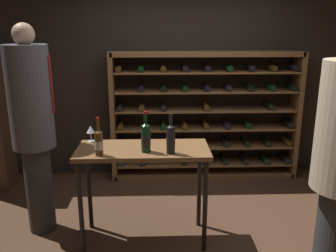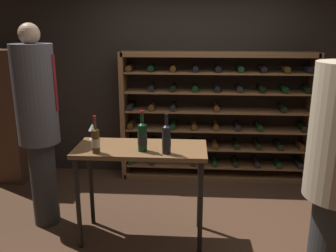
# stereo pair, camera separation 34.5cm
# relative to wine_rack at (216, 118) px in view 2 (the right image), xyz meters

# --- Properties ---
(ground_plane) EXTENTS (9.42, 9.42, 0.00)m
(ground_plane) POSITION_rel_wine_rack_xyz_m (-0.31, -1.50, -0.85)
(ground_plane) COLOR #472D1E
(back_wall) EXTENTS (5.85, 0.10, 2.85)m
(back_wall) POSITION_rel_wine_rack_xyz_m (-0.31, 0.21, 0.58)
(back_wall) COLOR black
(back_wall) RESTS_ON ground
(wine_rack) EXTENTS (2.51, 0.32, 1.71)m
(wine_rack) POSITION_rel_wine_rack_xyz_m (0.00, 0.00, 0.00)
(wine_rack) COLOR brown
(wine_rack) RESTS_ON ground
(tasting_table) EXTENTS (1.22, 0.53, 0.94)m
(tasting_table) POSITION_rel_wine_rack_xyz_m (-0.79, -1.51, -0.03)
(tasting_table) COLOR brown
(tasting_table) RESTS_ON ground
(person_bystander_red_print) EXTENTS (0.41, 0.40, 2.05)m
(person_bystander_red_print) POSITION_rel_wine_rack_xyz_m (-1.84, -1.30, 0.30)
(person_bystander_red_print) COLOR #2E2E2E
(person_bystander_red_print) RESTS_ON ground
(display_cabinet) EXTENTS (0.44, 0.36, 1.74)m
(display_cabinet) POSITION_rel_wine_rack_xyz_m (-2.75, -0.25, 0.02)
(display_cabinet) COLOR #4C2D1E
(display_cabinet) RESTS_ON ground
(wine_bottle_gold_foil) EXTENTS (0.08, 0.08, 0.36)m
(wine_bottle_gold_foil) POSITION_rel_wine_rack_xyz_m (-0.54, -1.66, 0.22)
(wine_bottle_gold_foil) COLOR black
(wine_bottle_gold_foil) RESTS_ON tasting_table
(wine_bottle_red_label) EXTENTS (0.09, 0.09, 0.37)m
(wine_bottle_red_label) POSITION_rel_wine_rack_xyz_m (-0.76, -1.61, 0.23)
(wine_bottle_red_label) COLOR black
(wine_bottle_red_label) RESTS_ON tasting_table
(wine_bottle_black_capsule) EXTENTS (0.07, 0.07, 0.34)m
(wine_bottle_black_capsule) POSITION_rel_wine_rack_xyz_m (-1.16, -1.69, 0.21)
(wine_bottle_black_capsule) COLOR #4C3314
(wine_bottle_black_capsule) RESTS_ON tasting_table
(wine_glass_stemmed_center) EXTENTS (0.08, 0.08, 0.16)m
(wine_glass_stemmed_center) POSITION_rel_wine_rack_xyz_m (-1.29, -1.31, 0.21)
(wine_glass_stemmed_center) COLOR silver
(wine_glass_stemmed_center) RESTS_ON tasting_table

